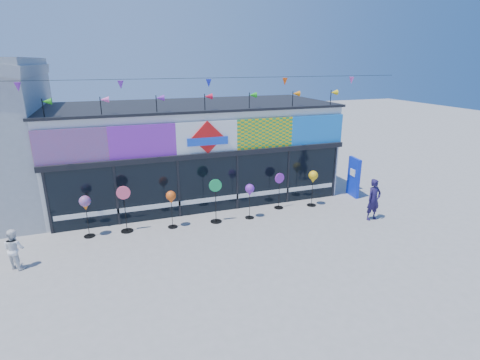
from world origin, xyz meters
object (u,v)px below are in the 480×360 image
blue_sign (354,177)px  spinner_0 (85,204)px  spinner_3 (216,200)px  spinner_5 (279,190)px  spinner_2 (171,198)px  adult_man (374,200)px  spinner_1 (125,208)px  spinner_4 (250,191)px  spinner_6 (313,178)px  child (14,249)px

blue_sign → spinner_0: 11.22m
spinner_3 → spinner_5: spinner_3 is taller
spinner_2 → adult_man: 7.66m
spinner_0 → spinner_1: spinner_1 is taller
spinner_4 → spinner_6: 2.98m
spinner_0 → blue_sign: bearing=2.3°
spinner_3 → spinner_6: size_ratio=1.11×
spinner_2 → spinner_5: 4.54m
spinner_0 → spinner_3: 4.56m
spinner_4 → spinner_3: bearing=176.6°
spinner_0 → spinner_2: bearing=-4.2°
spinner_5 → spinner_6: spinner_6 is taller
spinner_2 → spinner_3: 1.67m
spinner_2 → adult_man: adult_man is taller
spinner_3 → spinner_6: spinner_3 is taller
spinner_1 → spinner_4: 4.63m
adult_man → child: adult_man is taller
spinner_6 → spinner_5: bearing=171.7°
spinner_2 → adult_man: bearing=-14.2°
spinner_0 → spinner_5: size_ratio=1.00×
spinner_5 → spinner_2: bearing=-174.8°
spinner_3 → spinner_6: 4.32m
child → spinner_4: bearing=-132.3°
spinner_6 → child: (-10.80, -1.49, -0.61)m
spinner_1 → spinner_3: bearing=-4.7°
spinner_0 → spinner_4: size_ratio=1.09×
spinner_3 → spinner_5: size_ratio=1.12×
spinner_1 → spinner_3: spinner_1 is taller
spinner_4 → spinner_2: bearing=177.1°
spinner_2 → spinner_4: 2.99m
spinner_6 → spinner_3: bearing=-176.4°
blue_sign → spinner_0: (-11.20, -0.44, 0.33)m
spinner_0 → spinner_2: size_ratio=1.07×
spinner_1 → adult_man: bearing=-12.9°
spinner_0 → spinner_6: (8.84, -0.01, 0.02)m
spinner_0 → spinner_5: bearing=1.5°
spinner_4 → child: spinner_4 is taller
blue_sign → spinner_0: size_ratio=1.16×
blue_sign → spinner_3: (-6.67, -0.72, 0.02)m
spinner_0 → spinner_5: 7.41m
spinner_1 → spinner_6: size_ratio=1.12×
blue_sign → spinner_5: (-3.80, -0.24, -0.08)m
spinner_1 → spinner_3: size_ratio=1.01×
child → blue_sign: bearing=-132.2°
blue_sign → spinner_3: 6.70m
spinner_2 → adult_man: size_ratio=0.87×
spinner_3 → adult_man: 6.04m
spinner_1 → spinner_0: bearing=179.4°
spinner_0 → adult_man: bearing=-11.4°
adult_man → child: (-12.27, 0.58, -0.19)m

